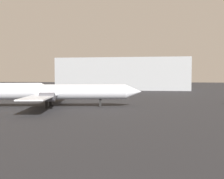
# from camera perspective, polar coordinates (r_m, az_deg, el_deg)

# --- Properties ---
(airplane_on_taxiway) EXTENTS (36.90, 29.38, 10.10)m
(airplane_on_taxiway) POSITION_cam_1_polar(r_m,az_deg,el_deg) (54.95, -13.07, -0.56)
(airplane_on_taxiway) COLOR silver
(airplane_on_taxiway) RESTS_ON ground_plane
(airplane_far_left) EXTENTS (24.32, 23.63, 8.27)m
(airplane_far_left) POSITION_cam_1_polar(r_m,az_deg,el_deg) (95.78, -21.30, 0.49)
(airplane_far_left) COLOR silver
(airplane_far_left) RESTS_ON ground_plane
(terminal_building) EXTENTS (65.14, 19.70, 15.88)m
(terminal_building) POSITION_cam_1_polar(r_m,az_deg,el_deg) (129.00, 2.41, 3.51)
(terminal_building) COLOR #999EA3
(terminal_building) RESTS_ON ground_plane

